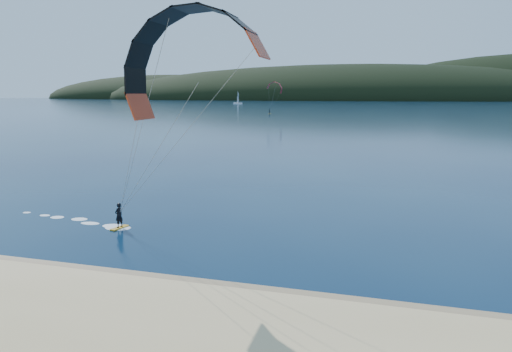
# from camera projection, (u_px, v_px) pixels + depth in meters

# --- Properties ---
(ground) EXTENTS (1800.00, 1800.00, 0.00)m
(ground) POSITION_uv_depth(u_px,v_px,m) (93.00, 326.00, 19.20)
(ground) COLOR #071A36
(ground) RESTS_ON ground
(wet_sand) EXTENTS (220.00, 2.50, 0.10)m
(wet_sand) POSITION_uv_depth(u_px,v_px,m) (145.00, 283.00, 23.46)
(wet_sand) COLOR #8D7152
(wet_sand) RESTS_ON ground
(headland) EXTENTS (1200.00, 310.00, 140.00)m
(headland) POSITION_uv_depth(u_px,v_px,m) (374.00, 100.00, 725.66)
(headland) COLOR black
(headland) RESTS_ON ground
(kitesurfer_near) EXTENTS (23.91, 8.97, 14.84)m
(kitesurfer_near) POSITION_uv_depth(u_px,v_px,m) (193.00, 89.00, 23.69)
(kitesurfer_near) COLOR #C28C16
(kitesurfer_near) RESTS_ON ground
(kitesurfer_far) EXTENTS (8.00, 5.62, 14.48)m
(kitesurfer_far) POSITION_uv_depth(u_px,v_px,m) (274.00, 90.00, 214.76)
(kitesurfer_far) COLOR #C28C16
(kitesurfer_far) RESTS_ON ground
(sailboat) EXTENTS (8.72, 5.59, 12.37)m
(sailboat) POSITION_uv_depth(u_px,v_px,m) (238.00, 103.00, 433.55)
(sailboat) COLOR white
(sailboat) RESTS_ON ground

